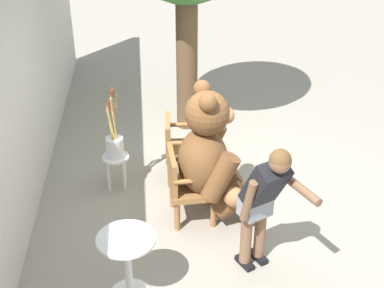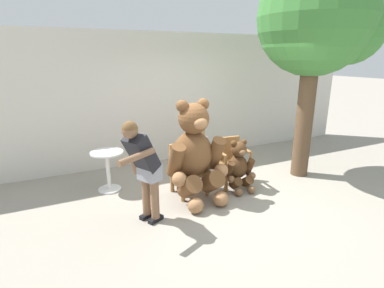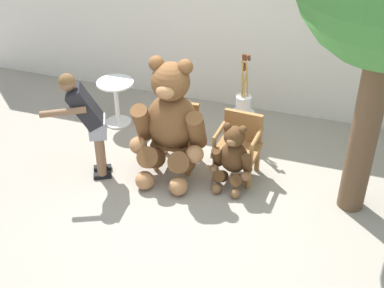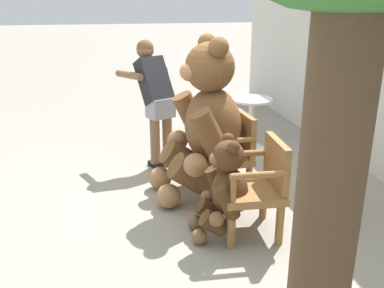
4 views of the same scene
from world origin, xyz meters
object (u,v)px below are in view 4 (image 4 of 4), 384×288
teddy_bear_large (204,121)px  white_stool (335,181)px  teddy_bear_small (224,188)px  brush_bucket (338,150)px  wooden_chair_left (229,151)px  person_visitor (155,93)px  round_side_table (251,118)px  wooden_chair_right (257,184)px

teddy_bear_large → white_stool: size_ratio=3.62×
teddy_bear_small → brush_bucket: 1.16m
teddy_bear_small → wooden_chair_left: bearing=161.3°
wooden_chair_left → person_visitor: person_visitor is taller
wooden_chair_left → white_stool: 1.11m
white_stool → brush_bucket: 0.31m
brush_bucket → round_side_table: brush_bucket is taller
wooden_chair_left → person_visitor: 1.26m
white_stool → wooden_chair_left: bearing=-130.3°
person_visitor → teddy_bear_small: bearing=11.3°
teddy_bear_small → person_visitor: person_visitor is taller
wooden_chair_right → teddy_bear_large: teddy_bear_large is taller
teddy_bear_large → brush_bucket: 1.33m
white_stool → brush_bucket: bearing=-132.1°
person_visitor → wooden_chair_left: bearing=34.1°
brush_bucket → white_stool: bearing=47.9°
wooden_chair_right → teddy_bear_small: (-0.01, -0.29, -0.01)m
person_visitor → round_side_table: (-0.26, 1.33, -0.46)m
teddy_bear_large → round_side_table: bearing=142.5°
wooden_chair_left → wooden_chair_right: size_ratio=1.00×
person_visitor → round_side_table: bearing=100.9°
wooden_chair_left → white_stool: (0.71, 0.84, -0.11)m
white_stool → round_side_table: (-1.94, -0.17, 0.09)m
wooden_chair_left → brush_bucket: size_ratio=0.94×
wooden_chair_left → person_visitor: bearing=-145.9°
teddy_bear_small → person_visitor: 1.92m
brush_bucket → round_side_table: 1.96m
white_stool → person_visitor: bearing=-138.3°
wooden_chair_left → person_visitor: (-0.97, -0.66, 0.45)m
white_stool → brush_bucket: (-0.00, -0.00, 0.31)m
wooden_chair_left → wooden_chair_right: 0.87m
teddy_bear_large → wooden_chair_left: bearing=91.6°
person_visitor → teddy_bear_large: bearing=21.5°
teddy_bear_small → brush_bucket: brush_bucket is taller
wooden_chair_left → round_side_table: 1.40m
white_stool → teddy_bear_small: bearing=-82.7°
teddy_bear_large → person_visitor: teddy_bear_large is taller
teddy_bear_large → person_visitor: bearing=-158.5°
wooden_chair_left → white_stool: bearing=49.7°
teddy_bear_small → round_side_table: bearing=155.2°
wooden_chair_left → round_side_table: bearing=151.2°
wooden_chair_right → round_side_table: (-2.09, 0.68, -0.01)m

